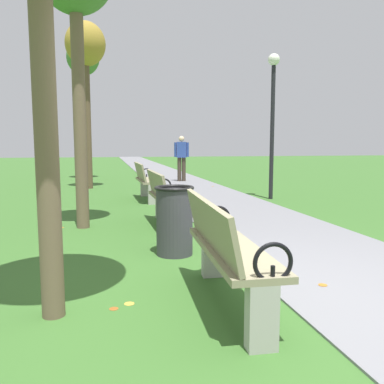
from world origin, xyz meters
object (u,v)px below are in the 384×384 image
(tree_3, at_px, (86,50))
(lamp_post, at_px, (273,104))
(park_bench_1, at_px, (226,249))
(pedestrian_walking, at_px, (182,156))
(trash_bin, at_px, (174,220))
(park_bench_2, at_px, (165,197))
(tree_4, at_px, (83,62))
(park_bench_3, at_px, (146,180))

(tree_3, xyz_separation_m, lamp_post, (4.45, -3.38, -1.79))
(park_bench_1, distance_m, lamp_post, 6.97)
(park_bench_1, distance_m, tree_3, 10.16)
(pedestrian_walking, relative_size, trash_bin, 1.93)
(park_bench_1, height_order, pedestrian_walking, pedestrian_walking)
(trash_bin, distance_m, lamp_post, 5.74)
(park_bench_2, relative_size, tree_4, 0.31)
(trash_bin, bearing_deg, pedestrian_walking, 78.60)
(park_bench_1, height_order, tree_4, tree_4)
(park_bench_1, height_order, park_bench_2, same)
(park_bench_2, distance_m, tree_3, 7.21)
(park_bench_2, relative_size, lamp_post, 0.46)
(park_bench_3, xyz_separation_m, pedestrian_walking, (1.75, 4.53, 0.44))
(park_bench_1, bearing_deg, pedestrian_walking, 80.98)
(tree_4, xyz_separation_m, lamp_post, (4.68, -6.72, -2.10))
(park_bench_3, relative_size, tree_3, 0.33)
(park_bench_2, height_order, pedestrian_walking, pedestrian_walking)
(park_bench_1, xyz_separation_m, pedestrian_walking, (1.75, 11.01, 0.44))
(tree_4, distance_m, lamp_post, 8.45)
(pedestrian_walking, bearing_deg, park_bench_1, -99.02)
(trash_bin, bearing_deg, lamp_post, 54.16)
(park_bench_1, relative_size, park_bench_2, 1.00)
(tree_3, xyz_separation_m, pedestrian_walking, (3.17, 1.62, -3.17))
(park_bench_1, xyz_separation_m, park_bench_2, (-0.00, 3.32, 0.00))
(park_bench_3, height_order, tree_3, tree_3)
(park_bench_1, height_order, trash_bin, park_bench_1)
(park_bench_2, relative_size, tree_3, 0.33)
(park_bench_3, distance_m, tree_3, 4.85)
(park_bench_2, distance_m, lamp_post, 4.44)
(park_bench_3, bearing_deg, tree_3, 116.08)
(tree_4, height_order, trash_bin, tree_4)
(tree_4, height_order, pedestrian_walking, tree_4)
(tree_3, height_order, tree_4, tree_4)
(trash_bin, relative_size, lamp_post, 0.24)
(park_bench_1, height_order, park_bench_3, same)
(park_bench_3, xyz_separation_m, tree_4, (-1.65, 6.25, 3.92))
(tree_4, xyz_separation_m, pedestrian_walking, (3.40, -1.72, -3.48))
(park_bench_2, bearing_deg, park_bench_1, -90.00)
(park_bench_2, relative_size, park_bench_3, 1.00)
(trash_bin, bearing_deg, park_bench_3, 88.26)
(tree_3, bearing_deg, pedestrian_walking, 26.98)
(park_bench_2, xyz_separation_m, park_bench_3, (-0.00, 3.16, 0.00))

